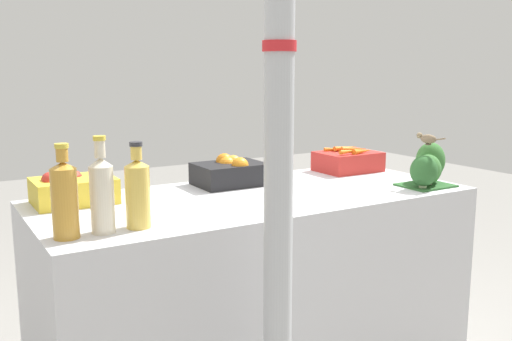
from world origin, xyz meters
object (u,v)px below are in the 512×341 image
Objects in this scene: carrot_crate at (348,161)px; sparrow_bird at (428,139)px; support_pole at (279,90)px; apple_crate at (71,188)px; broccoli_pile at (428,167)px; juice_bottle_cloudy at (102,193)px; juice_bottle_amber at (65,198)px; juice_bottle_golden at (138,192)px; orange_crate at (229,172)px.

carrot_crate is 2.25× the size of sparrow_bird.
support_pole is 1.02m from apple_crate.
juice_bottle_cloudy is at bearing 179.65° from broccoli_pile.
broccoli_pile is at bearing 20.43° from support_pole.
juice_bottle_golden is (0.23, 0.00, -0.01)m from juice_bottle_amber.
orange_crate is 0.68m from carrot_crate.
sparrow_bird is at bearing -0.92° from juice_bottle_golden.
support_pole is at bearing 94.79° from sparrow_bird.
juice_bottle_amber reaches higher than apple_crate.
apple_crate is at bearing 114.51° from support_pole.
juice_bottle_amber is at bearing 142.39° from support_pole.
juice_bottle_cloudy is (-0.01, -0.46, 0.07)m from apple_crate.
apple_crate is 1.19× the size of broccoli_pile.
broccoli_pile is at bearing -0.35° from juice_bottle_cloudy.
orange_crate is at bearing 147.40° from broccoli_pile.
support_pole is 8.08× the size of orange_crate.
sparrow_bird is (1.41, -0.02, 0.08)m from juice_bottle_cloudy.
carrot_crate is 1.06× the size of juice_bottle_golden.
broccoli_pile is 1.44m from juice_bottle_cloudy.
support_pole is 8.08× the size of carrot_crate.
juice_bottle_cloudy is at bearing -180.00° from juice_bottle_golden.
juice_bottle_golden is at bearing -77.05° from apple_crate.
juice_bottle_amber is at bearing -105.01° from apple_crate.
juice_bottle_golden is (0.11, -0.46, 0.06)m from apple_crate.
carrot_crate is 1.03× the size of juice_bottle_amber.
juice_bottle_amber is (-0.51, 0.40, -0.33)m from support_pole.
juice_bottle_golden reaches higher than carrot_crate.
support_pole is at bearing -54.29° from juice_bottle_golden.
support_pole is 1.17m from broccoli_pile.
juice_bottle_cloudy is at bearing -161.58° from carrot_crate.
juice_bottle_cloudy reaches higher than apple_crate.
juice_bottle_amber is 0.11m from juice_bottle_cloudy.
juice_bottle_golden is 1.30m from sparrow_bird.
support_pole reaches higher than broccoli_pile.
broccoli_pile is at bearing -80.84° from sparrow_bird.
broccoli_pile is at bearing -0.38° from juice_bottle_golden.
carrot_crate is at bearing 17.10° from juice_bottle_amber.
apple_crate is 1.51m from broccoli_pile.
juice_bottle_cloudy is 2.31× the size of sparrow_bird.
support_pole reaches higher than juice_bottle_cloudy.
broccoli_pile is 0.82× the size of juice_bottle_cloudy.
support_pole reaches higher than orange_crate.
support_pole is 8.08× the size of apple_crate.
carrot_crate is (0.68, -0.01, -0.01)m from orange_crate.
broccoli_pile is (0.06, -0.47, 0.03)m from carrot_crate.
carrot_crate is 0.97× the size of juice_bottle_cloudy.
juice_bottle_amber reaches higher than juice_bottle_golden.
broccoli_pile is 1.56m from juice_bottle_amber.
apple_crate is 0.69m from orange_crate.
apple_crate is at bearing 179.93° from carrot_crate.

